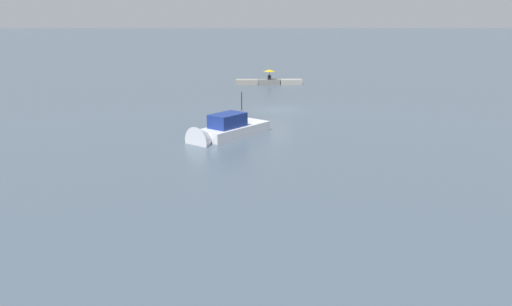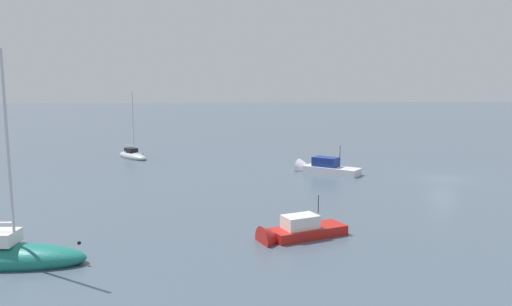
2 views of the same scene
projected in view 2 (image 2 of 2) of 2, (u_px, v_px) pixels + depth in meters
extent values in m
plane|color=#475666|center=(443.00, 179.00, 46.58)|extent=(500.00, 500.00, 0.00)
ellipsoid|color=#197266|center=(2.00, 258.00, 23.93)|extent=(3.38, 8.87, 1.48)
cylinder|color=silver|center=(8.00, 149.00, 23.16)|extent=(0.15, 0.15, 9.81)
sphere|color=black|center=(79.00, 243.00, 23.81)|extent=(0.20, 0.20, 0.20)
ellipsoid|color=#ADB2B7|center=(133.00, 156.00, 60.29)|extent=(6.30, 5.18, 1.10)
cube|color=black|center=(131.00, 150.00, 60.42)|extent=(2.10, 1.93, 0.50)
cylinder|color=silver|center=(133.00, 122.00, 59.29)|extent=(0.11, 0.11, 7.83)
cylinder|color=silver|center=(130.00, 145.00, 60.56)|extent=(1.88, 1.36, 0.08)
sphere|color=black|center=(143.00, 154.00, 58.00)|extent=(0.15, 0.15, 0.15)
cube|color=red|center=(308.00, 233.00, 28.41)|extent=(3.24, 5.03, 0.79)
cone|color=red|center=(274.00, 238.00, 27.39)|extent=(2.13, 2.12, 1.66)
cube|color=silver|center=(300.00, 222.00, 28.06)|extent=(1.95, 2.40, 0.79)
cube|color=#283847|center=(292.00, 222.00, 27.81)|extent=(1.20, 0.51, 0.55)
cylinder|color=black|center=(318.00, 204.00, 28.48)|extent=(0.05, 0.05, 1.10)
cube|color=silver|center=(332.00, 171.00, 49.16)|extent=(5.42, 5.89, 0.98)
cone|color=silver|center=(307.00, 169.00, 50.79)|extent=(2.91, 2.90, 2.07)
cube|color=navy|center=(326.00, 162.00, 49.42)|extent=(2.92, 3.03, 0.98)
cube|color=#283847|center=(320.00, 161.00, 49.80)|extent=(1.26, 1.09, 0.69)
cylinder|color=black|center=(340.00, 152.00, 48.37)|extent=(0.06, 0.06, 1.37)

